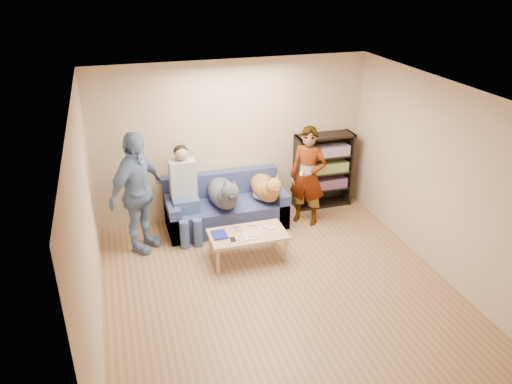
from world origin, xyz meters
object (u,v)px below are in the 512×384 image
object	(u,v)px
notebook_blue	(220,235)
person_seated	(184,189)
camera_silver	(237,229)
dog_gray	(224,193)
bookshelf	(323,169)
person_standing_right	(308,176)
person_standing_left	(137,193)
sofa	(225,209)
coffee_table	(248,236)
dog_tan	(266,188)

from	to	relation	value
notebook_blue	person_seated	size ratio (longest dim) A/B	0.18
camera_silver	person_seated	xyz separation A→B (m)	(-0.60, 0.86, 0.33)
notebook_blue	dog_gray	size ratio (longest dim) A/B	0.21
dog_gray	bookshelf	size ratio (longest dim) A/B	0.97
person_standing_right	camera_silver	distance (m)	1.56
person_standing_left	bookshelf	bearing A→B (deg)	-34.58
person_standing_left	sofa	world-z (taller)	person_standing_left
notebook_blue	dog_gray	world-z (taller)	dog_gray
person_standing_left	coffee_table	size ratio (longest dim) A/B	1.66
coffee_table	person_standing_right	bearing A→B (deg)	33.26
person_standing_left	sofa	distance (m)	1.56
person_standing_right	bookshelf	world-z (taller)	person_standing_right
bookshelf	person_standing_left	bearing A→B (deg)	-169.33
notebook_blue	dog_tan	bearing A→B (deg)	42.52
notebook_blue	coffee_table	bearing A→B (deg)	-7.13
person_standing_left	notebook_blue	distance (m)	1.34
person_standing_right	coffee_table	bearing A→B (deg)	-106.83
camera_silver	coffee_table	bearing A→B (deg)	-45.00
person_standing_right	bookshelf	distance (m)	0.74
bookshelf	person_seated	bearing A→B (deg)	-171.67
dog_tan	dog_gray	bearing A→B (deg)	-176.36
coffee_table	camera_silver	bearing A→B (deg)	135.00
dog_gray	coffee_table	xyz separation A→B (m)	(0.12, -0.91, -0.28)
sofa	dog_tan	world-z (taller)	dog_tan
coffee_table	bookshelf	distance (m)	2.21
person_standing_right	person_standing_left	xyz separation A→B (m)	(-2.67, -0.07, 0.10)
coffee_table	bookshelf	world-z (taller)	bookshelf
person_standing_right	coffee_table	distance (m)	1.54
sofa	coffee_table	xyz separation A→B (m)	(0.06, -1.10, 0.09)
dog_tan	coffee_table	xyz separation A→B (m)	(-0.58, -0.95, -0.26)
dog_tan	coffee_table	distance (m)	1.15
person_seated	bookshelf	distance (m)	2.49
person_standing_right	dog_tan	size ratio (longest dim) A/B	1.40
person_standing_left	sofa	bearing A→B (deg)	-30.41
coffee_table	notebook_blue	bearing A→B (deg)	172.87
person_standing_left	camera_silver	bearing A→B (deg)	-70.36
person_seated	dog_gray	xyz separation A→B (m)	(0.60, -0.07, -0.12)
dog_tan	coffee_table	bearing A→B (deg)	-121.54
person_standing_right	dog_tan	distance (m)	0.69
dog_gray	camera_silver	bearing A→B (deg)	-89.94
person_standing_right	coffee_table	xyz separation A→B (m)	(-1.23, -0.81, -0.44)
person_seated	bookshelf	size ratio (longest dim) A/B	1.13
dog_tan	coffee_table	world-z (taller)	dog_tan
person_standing_right	bookshelf	size ratio (longest dim) A/B	1.26
camera_silver	person_seated	world-z (taller)	person_seated
person_standing_right	person_standing_left	size ratio (longest dim) A/B	0.89
sofa	person_seated	size ratio (longest dim) A/B	1.29
sofa	notebook_blue	bearing A→B (deg)	-107.70
notebook_blue	bookshelf	xyz separation A→B (m)	(2.14, 1.29, 0.25)
person_standing_right	dog_tan	world-z (taller)	person_standing_right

